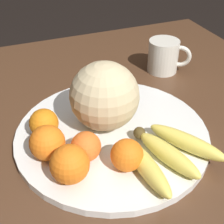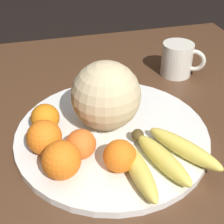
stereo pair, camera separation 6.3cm
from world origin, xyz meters
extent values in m
cube|color=#4C301E|center=(0.00, 0.00, 0.75)|extent=(1.28, 1.06, 0.04)
cube|color=#4C301E|center=(-0.56, 0.44, 0.37)|extent=(0.07, 0.07, 0.73)
cylinder|color=white|center=(-0.08, -0.03, 0.78)|extent=(0.41, 0.41, 0.02)
torus|color=navy|center=(-0.08, -0.03, 0.78)|extent=(0.41, 0.41, 0.01)
sphere|color=beige|center=(-0.11, -0.03, 0.86)|extent=(0.15, 0.15, 0.15)
sphere|color=#473819|center=(-0.03, 0.02, 0.81)|extent=(0.02, 0.02, 0.02)
ellipsoid|color=#E5D156|center=(0.06, -0.01, 0.81)|extent=(0.15, 0.04, 0.03)
ellipsoid|color=#E5D156|center=(0.04, 0.04, 0.81)|extent=(0.15, 0.08, 0.03)
ellipsoid|color=#E5D156|center=(0.03, 0.09, 0.81)|extent=(0.16, 0.11, 0.03)
sphere|color=orange|center=(-0.05, -0.17, 0.82)|extent=(0.07, 0.07, 0.07)
sphere|color=orange|center=(-0.12, -0.16, 0.82)|extent=(0.06, 0.06, 0.06)
sphere|color=orange|center=(-0.02, -0.10, 0.82)|extent=(0.06, 0.06, 0.06)
sphere|color=orange|center=(0.02, -0.14, 0.82)|extent=(0.07, 0.07, 0.07)
sphere|color=orange|center=(0.03, -0.04, 0.82)|extent=(0.06, 0.06, 0.06)
cube|color=white|center=(-0.07, -0.09, 0.79)|extent=(0.08, 0.08, 0.00)
cylinder|color=beige|center=(-0.30, 0.22, 0.82)|extent=(0.09, 0.09, 0.09)
torus|color=beige|center=(-0.27, 0.26, 0.82)|extent=(0.05, 0.06, 0.06)
camera|label=1|loc=(0.40, -0.21, 1.21)|focal=50.00mm
camera|label=2|loc=(0.42, -0.15, 1.21)|focal=50.00mm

